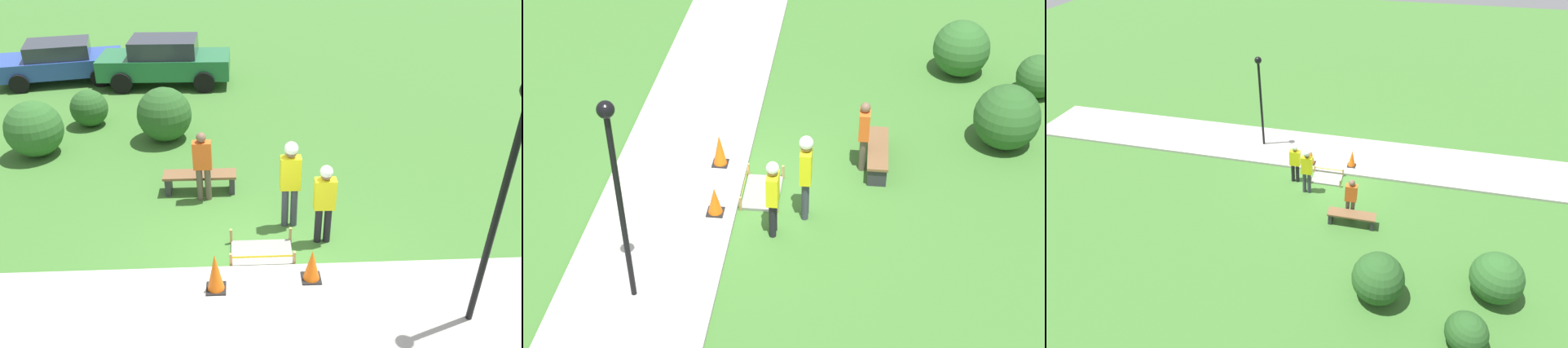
% 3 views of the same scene
% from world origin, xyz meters
% --- Properties ---
extents(ground_plane, '(60.00, 60.00, 0.00)m').
position_xyz_m(ground_plane, '(0.00, 0.00, 0.00)').
color(ground_plane, '#3D702D').
extents(sidewalk, '(28.00, 2.83, 0.10)m').
position_xyz_m(sidewalk, '(0.00, -1.42, 0.05)').
color(sidewalk, '#ADAAA3').
rests_on(sidewalk, ground_plane).
extents(wet_concrete_patch, '(1.20, 0.79, 0.33)m').
position_xyz_m(wet_concrete_patch, '(0.04, 0.44, 0.04)').
color(wet_concrete_patch, gray).
rests_on(wet_concrete_patch, ground_plane).
extents(traffic_cone_near_patch, '(0.34, 0.34, 0.73)m').
position_xyz_m(traffic_cone_near_patch, '(-0.79, -0.59, 0.46)').
color(traffic_cone_near_patch, black).
rests_on(traffic_cone_near_patch, sidewalk).
extents(traffic_cone_far_patch, '(0.34, 0.34, 0.61)m').
position_xyz_m(traffic_cone_far_patch, '(0.87, -0.40, 0.40)').
color(traffic_cone_far_patch, black).
rests_on(traffic_cone_far_patch, sidewalk).
extents(park_bench, '(1.63, 0.44, 0.47)m').
position_xyz_m(park_bench, '(-1.24, 2.78, 0.33)').
color(park_bench, '#2D2D33').
rests_on(park_bench, ground_plane).
extents(worker_supervisor, '(0.40, 0.24, 1.68)m').
position_xyz_m(worker_supervisor, '(1.24, 0.80, 0.99)').
color(worker_supervisor, black).
rests_on(worker_supervisor, ground_plane).
extents(worker_assistant, '(0.40, 0.27, 1.89)m').
position_xyz_m(worker_assistant, '(0.65, 1.38, 1.15)').
color(worker_assistant, '#383D47').
rests_on(worker_assistant, ground_plane).
extents(bystander_in_orange_shirt, '(0.40, 0.22, 1.62)m').
position_xyz_m(bystander_in_orange_shirt, '(-1.13, 2.46, 0.91)').
color(bystander_in_orange_shirt, brown).
rests_on(bystander_in_orange_shirt, ground_plane).
extents(lamppost_near, '(0.28, 0.28, 3.96)m').
position_xyz_m(lamppost_near, '(3.25, -1.44, 2.69)').
color(lamppost_near, black).
rests_on(lamppost_near, sidewalk).
extents(shrub_rounded_near, '(1.44, 1.44, 1.44)m').
position_xyz_m(shrub_rounded_near, '(-5.52, 4.82, 0.72)').
color(shrub_rounded_near, '#2D6028').
rests_on(shrub_rounded_near, ground_plane).
extents(shrub_rounded_mid, '(1.06, 1.06, 1.06)m').
position_xyz_m(shrub_rounded_mid, '(-4.62, 6.63, 0.53)').
color(shrub_rounded_mid, '#285623').
rests_on(shrub_rounded_mid, ground_plane).
extents(shrub_rounded_far, '(1.46, 1.46, 1.46)m').
position_xyz_m(shrub_rounded_far, '(-2.33, 5.59, 0.73)').
color(shrub_rounded_far, '#285623').
rests_on(shrub_rounded_far, ground_plane).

